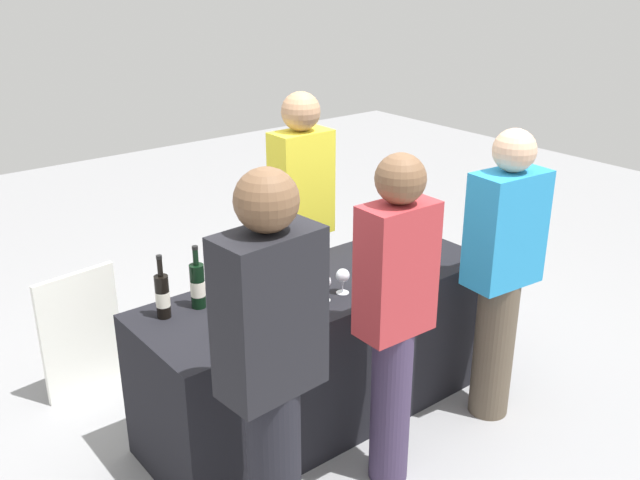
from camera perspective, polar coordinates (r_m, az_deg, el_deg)
name	(u,v)px	position (r m, az deg, el deg)	size (l,w,h in m)	color
ground_plane	(320,412)	(4.09, 0.00, -13.73)	(12.00, 12.00, 0.00)	gray
tasting_table	(320,351)	(3.87, 0.00, -8.94)	(1.97, 0.70, 0.80)	black
wine_bottle_0	(163,296)	(3.40, -12.62, -4.41)	(0.07, 0.07, 0.32)	black
wine_bottle_1	(198,285)	(3.46, -9.87, -3.62)	(0.07, 0.07, 0.32)	black
wine_bottle_2	(300,262)	(3.64, -1.61, -1.82)	(0.07, 0.07, 0.33)	black
wine_bottle_3	(404,228)	(4.16, 6.78, 0.99)	(0.07, 0.07, 0.31)	black
wine_glass_0	(223,316)	(3.20, -7.85, -6.12)	(0.07, 0.07, 0.13)	silver
wine_glass_1	(299,287)	(3.44, -1.70, -3.84)	(0.07, 0.07, 0.13)	silver
wine_glass_2	(324,283)	(3.47, 0.32, -3.46)	(0.07, 0.07, 0.14)	silver
wine_glass_3	(343,277)	(3.56, 1.85, -2.97)	(0.07, 0.07, 0.13)	silver
server_pouring	(302,217)	(4.23, -1.48, 1.86)	(0.36, 0.23, 1.69)	#3F3351
guest_0	(271,368)	(2.70, -3.95, -10.26)	(0.41, 0.25, 1.73)	black
guest_1	(395,311)	(3.19, 6.06, -5.77)	(0.35, 0.22, 1.64)	#3F3351
guest_2	(502,269)	(3.79, 14.50, -2.27)	(0.41, 0.25, 1.62)	brown
menu_board	(81,333)	(4.31, -18.76, -7.15)	(0.48, 0.03, 0.75)	white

